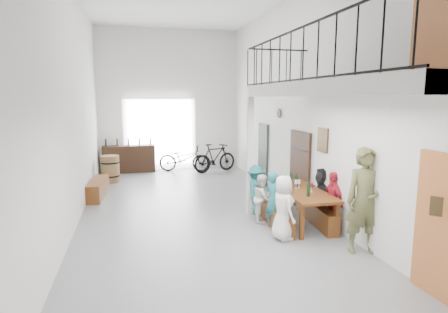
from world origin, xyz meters
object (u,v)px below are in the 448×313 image
object	(u,v)px
bench_inner	(275,217)
bicycle_near	(184,158)
side_bench	(98,188)
serving_counter	(129,159)
host_standing	(365,201)
oak_barrel	(110,169)
tasting_table	(301,193)

from	to	relation	value
bench_inner	bicycle_near	xyz separation A→B (m)	(-1.13, 6.74, 0.30)
side_bench	serving_counter	bearing A→B (deg)	76.30
bicycle_near	host_standing	bearing A→B (deg)	-149.90
serving_counter	bicycle_near	bearing A→B (deg)	-11.49
side_bench	oak_barrel	xyz separation A→B (m)	(0.26, 1.89, 0.21)
side_bench	bench_inner	bearing A→B (deg)	-41.14
bench_inner	oak_barrel	xyz separation A→B (m)	(-3.82, 5.46, 0.24)
bicycle_near	oak_barrel	bearing A→B (deg)	131.24
bench_inner	side_bench	world-z (taller)	side_bench
bench_inner	host_standing	xyz separation A→B (m)	(1.04, -1.74, 0.77)
tasting_table	host_standing	world-z (taller)	host_standing
tasting_table	serving_counter	size ratio (longest dim) A/B	1.15
bench_inner	side_bench	size ratio (longest dim) A/B	1.04
tasting_table	host_standing	distance (m)	1.84
side_bench	bicycle_near	world-z (taller)	bicycle_near
serving_counter	bicycle_near	distance (m)	2.12
side_bench	tasting_table	bearing A→B (deg)	-37.00
side_bench	serving_counter	distance (m)	3.68
tasting_table	bicycle_near	bearing A→B (deg)	106.57
host_standing	bicycle_near	world-z (taller)	host_standing
bench_inner	host_standing	distance (m)	2.17
oak_barrel	host_standing	size ratio (longest dim) A/B	0.46
oak_barrel	host_standing	distance (m)	8.71
oak_barrel	bicycle_near	bearing A→B (deg)	25.50
tasting_table	side_bench	distance (m)	5.90
tasting_table	oak_barrel	bearing A→B (deg)	131.25
tasting_table	side_bench	bearing A→B (deg)	144.99
tasting_table	bicycle_near	xyz separation A→B (m)	(-1.75, 6.72, -0.19)
tasting_table	host_standing	size ratio (longest dim) A/B	1.14
oak_barrel	side_bench	bearing A→B (deg)	-97.78
bench_inner	serving_counter	xyz separation A→B (m)	(-3.21, 7.14, 0.30)
side_bench	oak_barrel	world-z (taller)	oak_barrel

